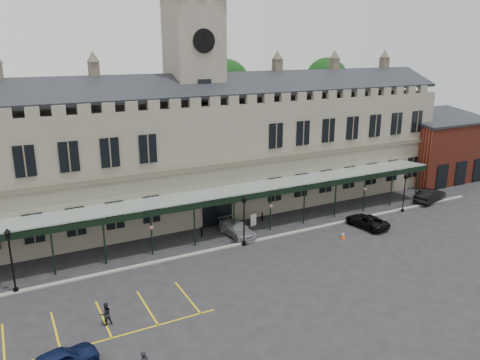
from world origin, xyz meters
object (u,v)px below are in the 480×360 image
lamp_post_left (11,255)px  sign_board (253,220)px  station_building (197,153)px  car_van (367,221)px  lamp_post_right (405,189)px  traffic_cone (343,235)px  car_right_b (430,195)px  car_taxi (237,229)px  person_b (106,314)px  lamp_post_mid (244,216)px  clock_tower (195,90)px

lamp_post_left → sign_board: 22.47m
station_building → car_van: bearing=-43.9°
lamp_post_right → traffic_cone: (-10.71, -2.83, -2.30)m
sign_board → car_right_b: 22.08m
lamp_post_left → sign_board: size_ratio=4.09×
lamp_post_left → car_right_b: lamp_post_left is taller
sign_board → car_taxi: car_taxi is taller
person_b → traffic_cone: bearing=-175.5°
lamp_post_left → lamp_post_right: bearing=-0.8°
sign_board → car_taxi: (-2.66, -1.52, 0.09)m
sign_board → car_taxi: size_ratio=0.26×
station_building → lamp_post_mid: bearing=-90.1°
lamp_post_mid → lamp_post_left: bearing=178.8°
station_building → sign_board: (3.13, -6.89, -5.86)m
station_building → traffic_cone: station_building is taller
lamp_post_mid → car_taxi: size_ratio=1.02×
clock_tower → lamp_post_left: 23.86m
lamp_post_mid → car_taxi: 3.22m
lamp_post_mid → person_b: 15.70m
lamp_post_right → traffic_cone: bearing=-165.2°
car_taxi → person_b: person_b is taller
lamp_post_left → car_taxi: 19.64m
lamp_post_left → car_right_b: (43.94, 0.38, -2.21)m
sign_board → car_van: car_van is taller
station_building → car_van: 18.96m
clock_tower → sign_board: (3.13, -6.97, -12.50)m
station_building → car_right_b: size_ratio=12.34×
lamp_post_mid → car_van: (13.02, -1.79, -2.24)m
traffic_cone → person_b: (-22.95, -3.95, 0.46)m
lamp_post_right → lamp_post_mid: bearing=179.6°
station_building → lamp_post_mid: (-0.02, -10.72, -3.59)m
traffic_cone → sign_board: size_ratio=0.52×
lamp_post_right → lamp_post_left: bearing=179.2°
station_building → car_right_b: station_building is taller
lamp_post_mid → traffic_cone: (9.02, -2.98, -2.56)m
car_taxi → car_right_b: size_ratio=0.98×
lamp_post_right → car_taxi: bearing=172.7°
person_b → station_building: bearing=-133.6°
station_building → person_b: (-13.95, -17.65, -5.69)m
lamp_post_mid → traffic_cone: bearing=-18.3°
car_van → lamp_post_right: bearing=-173.2°
lamp_post_mid → lamp_post_right: (19.74, -0.15, -0.26)m
car_van → car_taxi: bearing=-25.0°
traffic_cone → lamp_post_right: bearing=14.8°
sign_board → lamp_post_mid: bearing=-140.6°
clock_tower → car_taxi: bearing=-86.9°
car_right_b → person_b: bearing=86.3°
lamp_post_left → lamp_post_mid: bearing=-1.2°
clock_tower → car_taxi: (0.46, -8.50, -12.42)m
car_taxi → person_b: size_ratio=3.06×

